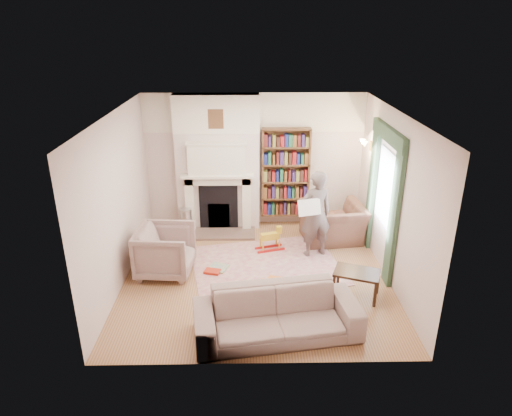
{
  "coord_description": "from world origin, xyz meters",
  "views": [
    {
      "loc": [
        -0.13,
        -6.94,
        4.1
      ],
      "look_at": [
        0.0,
        0.25,
        1.15
      ],
      "focal_mm": 32.0,
      "sensor_mm": 36.0,
      "label": 1
    }
  ],
  "objects_px": {
    "coffee_table": "(356,284)",
    "sofa": "(277,314)",
    "man_reading": "(316,214)",
    "paraffin_heater": "(186,221)",
    "armchair_left": "(165,251)",
    "rocking_horse": "(270,239)",
    "armchair_reading": "(333,223)",
    "bookcase": "(285,173)"
  },
  "relations": [
    {
      "from": "bookcase",
      "to": "paraffin_heater",
      "type": "relative_size",
      "value": 3.36
    },
    {
      "from": "armchair_reading",
      "to": "sofa",
      "type": "relative_size",
      "value": 0.51
    },
    {
      "from": "man_reading",
      "to": "coffee_table",
      "type": "xyz_separation_m",
      "value": [
        0.48,
        -1.42,
        -0.6
      ]
    },
    {
      "from": "paraffin_heater",
      "to": "rocking_horse",
      "type": "bearing_deg",
      "value": -24.81
    },
    {
      "from": "coffee_table",
      "to": "paraffin_heater",
      "type": "bearing_deg",
      "value": 162.3
    },
    {
      "from": "rocking_horse",
      "to": "paraffin_heater",
      "type": "bearing_deg",
      "value": 138.73
    },
    {
      "from": "coffee_table",
      "to": "rocking_horse",
      "type": "height_order",
      "value": "rocking_horse"
    },
    {
      "from": "paraffin_heater",
      "to": "man_reading",
      "type": "bearing_deg",
      "value": -21.23
    },
    {
      "from": "paraffin_heater",
      "to": "armchair_reading",
      "type": "bearing_deg",
      "value": -7.26
    },
    {
      "from": "armchair_left",
      "to": "paraffin_heater",
      "type": "xyz_separation_m",
      "value": [
        0.15,
        1.6,
        -0.15
      ]
    },
    {
      "from": "coffee_table",
      "to": "paraffin_heater",
      "type": "distance_m",
      "value": 3.84
    },
    {
      "from": "bookcase",
      "to": "coffee_table",
      "type": "relative_size",
      "value": 2.64
    },
    {
      "from": "armchair_reading",
      "to": "paraffin_heater",
      "type": "bearing_deg",
      "value": -14.75
    },
    {
      "from": "sofa",
      "to": "rocking_horse",
      "type": "bearing_deg",
      "value": 80.81
    },
    {
      "from": "armchair_left",
      "to": "rocking_horse",
      "type": "height_order",
      "value": "armchair_left"
    },
    {
      "from": "paraffin_heater",
      "to": "armchair_left",
      "type": "bearing_deg",
      "value": -95.4
    },
    {
      "from": "armchair_left",
      "to": "man_reading",
      "type": "distance_m",
      "value": 2.77
    },
    {
      "from": "armchair_reading",
      "to": "armchair_left",
      "type": "distance_m",
      "value": 3.35
    },
    {
      "from": "sofa",
      "to": "coffee_table",
      "type": "bearing_deg",
      "value": 26.77
    },
    {
      "from": "armchair_reading",
      "to": "paraffin_heater",
      "type": "distance_m",
      "value": 2.99
    },
    {
      "from": "rocking_horse",
      "to": "bookcase",
      "type": "bearing_deg",
      "value": 56.52
    },
    {
      "from": "man_reading",
      "to": "bookcase",
      "type": "bearing_deg",
      "value": -88.73
    },
    {
      "from": "man_reading",
      "to": "rocking_horse",
      "type": "height_order",
      "value": "man_reading"
    },
    {
      "from": "bookcase",
      "to": "man_reading",
      "type": "bearing_deg",
      "value": -72.3
    },
    {
      "from": "sofa",
      "to": "coffee_table",
      "type": "distance_m",
      "value": 1.63
    },
    {
      "from": "bookcase",
      "to": "armchair_left",
      "type": "distance_m",
      "value": 3.1
    },
    {
      "from": "bookcase",
      "to": "paraffin_heater",
      "type": "height_order",
      "value": "bookcase"
    },
    {
      "from": "rocking_horse",
      "to": "armchair_reading",
      "type": "bearing_deg",
      "value": 1.19
    },
    {
      "from": "rocking_horse",
      "to": "armchair_left",
      "type": "bearing_deg",
      "value": -172.54
    },
    {
      "from": "sofa",
      "to": "paraffin_heater",
      "type": "relative_size",
      "value": 4.16
    },
    {
      "from": "man_reading",
      "to": "rocking_horse",
      "type": "xyz_separation_m",
      "value": [
        -0.82,
        0.19,
        -0.59
      ]
    },
    {
      "from": "armchair_left",
      "to": "man_reading",
      "type": "bearing_deg",
      "value": -72.44
    },
    {
      "from": "coffee_table",
      "to": "rocking_horse",
      "type": "distance_m",
      "value": 2.08
    },
    {
      "from": "rocking_horse",
      "to": "man_reading",
      "type": "bearing_deg",
      "value": -29.77
    },
    {
      "from": "paraffin_heater",
      "to": "sofa",
      "type": "bearing_deg",
      "value": -63.4
    },
    {
      "from": "coffee_table",
      "to": "sofa",
      "type": "bearing_deg",
      "value": -123.49
    },
    {
      "from": "bookcase",
      "to": "rocking_horse",
      "type": "relative_size",
      "value": 3.4
    },
    {
      "from": "bookcase",
      "to": "rocking_horse",
      "type": "distance_m",
      "value": 1.58
    },
    {
      "from": "bookcase",
      "to": "coffee_table",
      "type": "bearing_deg",
      "value": -71.89
    },
    {
      "from": "armchair_left",
      "to": "man_reading",
      "type": "xyz_separation_m",
      "value": [
        2.67,
        0.62,
        0.4
      ]
    },
    {
      "from": "man_reading",
      "to": "paraffin_heater",
      "type": "relative_size",
      "value": 3.02
    },
    {
      "from": "sofa",
      "to": "paraffin_heater",
      "type": "bearing_deg",
      "value": 107.88
    }
  ]
}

